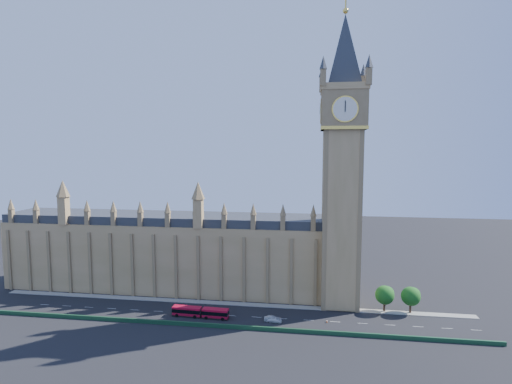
# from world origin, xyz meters

# --- Properties ---
(ground) EXTENTS (400.00, 400.00, 0.00)m
(ground) POSITION_xyz_m (0.00, 0.00, 0.00)
(ground) COLOR black
(ground) RESTS_ON ground
(palace_westminster) EXTENTS (120.00, 20.00, 28.00)m
(palace_westminster) POSITION_xyz_m (-25.00, 22.00, 13.86)
(palace_westminster) COLOR #9C804B
(palace_westminster) RESTS_ON ground
(elizabeth_tower) EXTENTS (20.59, 20.59, 105.00)m
(elizabeth_tower) POSITION_xyz_m (38.00, 13.99, 54.56)
(elizabeth_tower) COLOR #9C804B
(elizabeth_tower) RESTS_ON ground
(bridge_parapet) EXTENTS (160.00, 0.60, 1.20)m
(bridge_parapet) POSITION_xyz_m (0.00, -9.00, 0.60)
(bridge_parapet) COLOR #1E4C2D
(bridge_parapet) RESTS_ON ground
(kerb_north) EXTENTS (160.00, 3.00, 0.16)m
(kerb_north) POSITION_xyz_m (0.00, 9.50, 0.08)
(kerb_north) COLOR gray
(kerb_north) RESTS_ON ground
(tree_east_near) EXTENTS (6.00, 6.00, 8.50)m
(tree_east_near) POSITION_xyz_m (52.22, 10.08, 5.64)
(tree_east_near) COLOR #382619
(tree_east_near) RESTS_ON ground
(tree_east_far) EXTENTS (6.00, 6.00, 8.50)m
(tree_east_far) POSITION_xyz_m (60.22, 10.08, 5.64)
(tree_east_far) COLOR #382619
(tree_east_far) RESTS_ON ground
(red_bus) EXTENTS (17.92, 3.52, 3.03)m
(red_bus) POSITION_xyz_m (-5.32, -2.46, 1.60)
(red_bus) COLOR #B40C29
(red_bus) RESTS_ON ground
(car_grey) EXTENTS (4.06, 1.94, 1.34)m
(car_grey) POSITION_xyz_m (-2.00, -2.36, 0.67)
(car_grey) COLOR #414449
(car_grey) RESTS_ON ground
(car_silver) EXTENTS (5.06, 1.94, 1.65)m
(car_silver) POSITION_xyz_m (17.15, -2.46, 0.82)
(car_silver) COLOR #929599
(car_silver) RESTS_ON ground
(car_white) EXTENTS (4.70, 2.13, 1.33)m
(car_white) POSITION_xyz_m (17.84, -2.81, 0.67)
(car_white) COLOR silver
(car_white) RESTS_ON ground
(cone_a) EXTENTS (0.40, 0.40, 0.63)m
(cone_a) POSITION_xyz_m (17.61, -1.23, 0.31)
(cone_a) COLOR black
(cone_a) RESTS_ON ground
(cone_b) EXTENTS (0.50, 0.50, 0.77)m
(cone_b) POSITION_xyz_m (19.37, -0.89, 0.38)
(cone_b) COLOR black
(cone_b) RESTS_ON ground
(cone_c) EXTENTS (0.60, 0.60, 0.73)m
(cone_c) POSITION_xyz_m (33.51, -0.81, 0.36)
(cone_c) COLOR black
(cone_c) RESTS_ON ground
(cone_d) EXTENTS (0.52, 0.52, 0.74)m
(cone_d) POSITION_xyz_m (18.35, -0.58, 0.36)
(cone_d) COLOR black
(cone_d) RESTS_ON ground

